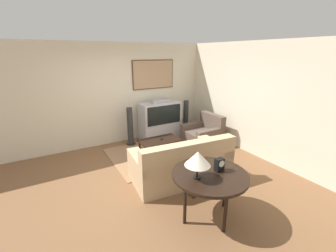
# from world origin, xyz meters

# --- Properties ---
(ground_plane) EXTENTS (12.00, 12.00, 0.00)m
(ground_plane) POSITION_xyz_m (0.00, 0.00, 0.00)
(ground_plane) COLOR brown
(wall_back) EXTENTS (12.00, 0.10, 2.70)m
(wall_back) POSITION_xyz_m (0.02, 2.13, 1.36)
(wall_back) COLOR beige
(wall_back) RESTS_ON ground_plane
(wall_right) EXTENTS (0.06, 12.00, 2.70)m
(wall_right) POSITION_xyz_m (2.63, 0.00, 1.35)
(wall_right) COLOR beige
(wall_right) RESTS_ON ground_plane
(area_rug) EXTENTS (2.17, 1.86, 0.01)m
(area_rug) POSITION_xyz_m (0.49, 0.82, 0.01)
(area_rug) COLOR #99704C
(area_rug) RESTS_ON ground_plane
(tv) EXTENTS (1.14, 0.56, 1.18)m
(tv) POSITION_xyz_m (1.09, 1.72, 0.56)
(tv) COLOR #B7B7BC
(tv) RESTS_ON ground_plane
(couch) EXTENTS (1.97, 1.14, 0.91)m
(couch) POSITION_xyz_m (0.40, -0.48, 0.32)
(couch) COLOR tan
(couch) RESTS_ON ground_plane
(armchair) EXTENTS (0.89, 0.89, 0.83)m
(armchair) POSITION_xyz_m (1.93, 0.75, 0.27)
(armchair) COLOR brown
(armchair) RESTS_ON ground_plane
(coffee_table) EXTENTS (0.99, 0.57, 0.38)m
(coffee_table) POSITION_xyz_m (0.59, 0.77, 0.34)
(coffee_table) COLOR black
(coffee_table) RESTS_ON ground_plane
(console_table) EXTENTS (1.12, 1.12, 0.76)m
(console_table) POSITION_xyz_m (0.17, -1.60, 0.69)
(console_table) COLOR black
(console_table) RESTS_ON ground_plane
(table_lamp) EXTENTS (0.36, 0.36, 0.40)m
(table_lamp) POSITION_xyz_m (-0.07, -1.60, 1.05)
(table_lamp) COLOR black
(table_lamp) RESTS_ON console_table
(mantel_clock) EXTENTS (0.13, 0.10, 0.20)m
(mantel_clock) POSITION_xyz_m (0.33, -1.60, 0.86)
(mantel_clock) COLOR black
(mantel_clock) RESTS_ON console_table
(remote) EXTENTS (0.12, 0.16, 0.02)m
(remote) POSITION_xyz_m (0.65, 0.80, 0.39)
(remote) COLOR black
(remote) RESTS_ON coffee_table
(speaker_tower_left) EXTENTS (0.27, 0.27, 1.05)m
(speaker_tower_left) POSITION_xyz_m (0.18, 1.72, 0.50)
(speaker_tower_left) COLOR black
(speaker_tower_left) RESTS_ON ground_plane
(speaker_tower_right) EXTENTS (0.27, 0.27, 1.05)m
(speaker_tower_right) POSITION_xyz_m (2.00, 1.72, 0.50)
(speaker_tower_right) COLOR black
(speaker_tower_right) RESTS_ON ground_plane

